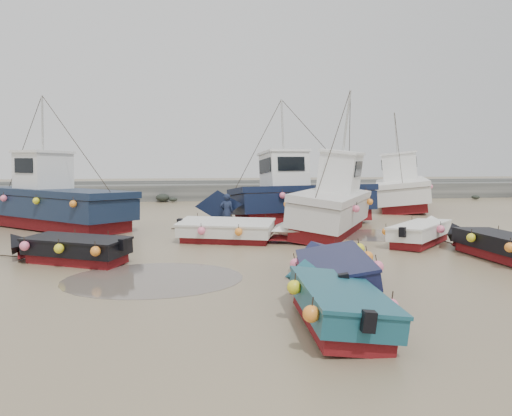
% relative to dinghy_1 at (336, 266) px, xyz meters
% --- Properties ---
extents(ground, '(120.00, 120.00, 0.00)m').
position_rel_dinghy_1_xyz_m(ground, '(-0.65, 4.27, -0.55)').
color(ground, '#907F5D').
rests_on(ground, ground).
extents(seawall, '(60.00, 4.92, 1.50)m').
position_rel_dinghy_1_xyz_m(seawall, '(-0.60, 26.26, 0.08)').
color(seawall, slate).
rests_on(seawall, ground).
extents(puddle_a, '(5.00, 5.00, 0.01)m').
position_rel_dinghy_1_xyz_m(puddle_a, '(-4.80, 1.41, -0.54)').
color(puddle_a, '#5D5349').
rests_on(puddle_a, ground).
extents(puddle_b, '(3.88, 3.88, 0.01)m').
position_rel_dinghy_1_xyz_m(puddle_b, '(4.13, 7.97, -0.54)').
color(puddle_b, '#5D5349').
rests_on(puddle_b, ground).
extents(puddle_c, '(3.83, 3.83, 0.01)m').
position_rel_dinghy_1_xyz_m(puddle_c, '(-8.18, 8.76, -0.54)').
color(puddle_c, '#5D5349').
rests_on(puddle_c, ground).
extents(puddle_d, '(5.65, 5.65, 0.01)m').
position_rel_dinghy_1_xyz_m(puddle_d, '(1.73, 15.29, -0.54)').
color(puddle_d, '#5D5349').
rests_on(puddle_d, ground).
extents(dinghy_1, '(2.61, 6.06, 1.43)m').
position_rel_dinghy_1_xyz_m(dinghy_1, '(0.00, 0.00, 0.00)').
color(dinghy_1, maroon).
rests_on(dinghy_1, ground).
extents(dinghy_2, '(2.14, 5.63, 1.43)m').
position_rel_dinghy_1_xyz_m(dinghy_2, '(-0.89, -2.76, 0.01)').
color(dinghy_2, maroon).
rests_on(dinghy_2, ground).
extents(dinghy_3, '(4.51, 4.56, 1.43)m').
position_rel_dinghy_1_xyz_m(dinghy_3, '(5.23, 5.71, 0.00)').
color(dinghy_3, maroon).
rests_on(dinghy_3, ground).
extents(dinghy_4, '(5.28, 3.21, 1.43)m').
position_rel_dinghy_1_xyz_m(dinghy_4, '(-7.67, 3.96, 0.01)').
color(dinghy_4, maroon).
rests_on(dinghy_4, ground).
extents(dinghy_5, '(5.92, 3.09, 1.43)m').
position_rel_dinghy_1_xyz_m(dinghy_5, '(-1.99, 7.04, 0.00)').
color(dinghy_5, maroon).
rests_on(dinghy_5, ground).
extents(dinghy_6, '(2.12, 5.82, 1.43)m').
position_rel_dinghy_1_xyz_m(dinghy_6, '(6.42, 2.94, 0.00)').
color(dinghy_6, maroon).
rests_on(dinghy_6, ground).
extents(cabin_boat_0, '(9.47, 8.42, 6.22)m').
position_rel_dinghy_1_xyz_m(cabin_boat_0, '(-10.39, 12.20, 0.76)').
color(cabin_boat_0, maroon).
rests_on(cabin_boat_0, ground).
extents(cabin_boat_1, '(5.67, 8.76, 6.22)m').
position_rel_dinghy_1_xyz_m(cabin_boat_1, '(2.47, 8.80, 0.82)').
color(cabin_boat_1, maroon).
rests_on(cabin_boat_1, ground).
extents(cabin_boat_2, '(10.38, 4.25, 6.22)m').
position_rel_dinghy_1_xyz_m(cabin_boat_2, '(1.34, 11.87, 0.78)').
color(cabin_boat_2, maroon).
rests_on(cabin_boat_2, ground).
extents(cabin_boat_3, '(5.98, 10.25, 6.22)m').
position_rel_dinghy_1_xyz_m(cabin_boat_3, '(10.03, 18.38, 0.78)').
color(cabin_boat_3, maroon).
rests_on(cabin_boat_3, ground).
extents(person, '(0.62, 0.41, 1.70)m').
position_rel_dinghy_1_xyz_m(person, '(-2.10, 10.09, -0.55)').
color(person, '#19223B').
rests_on(person, ground).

